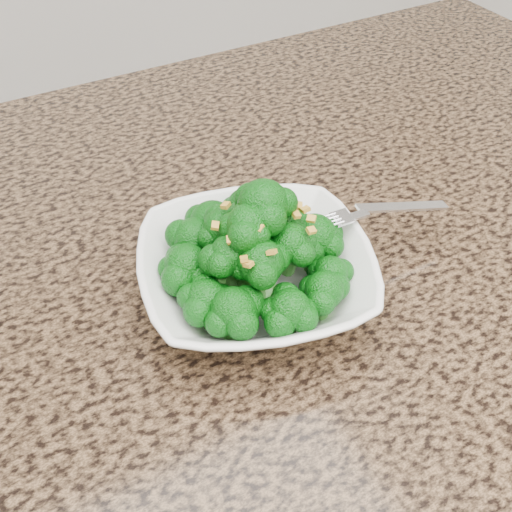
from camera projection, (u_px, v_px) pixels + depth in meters
granite_counter at (158, 363)px, 0.57m from camera, size 1.64×1.04×0.03m
bowl at (256, 275)px, 0.60m from camera, size 0.27×0.27×0.05m
broccoli_pile at (256, 220)px, 0.55m from camera, size 0.19×0.19×0.08m
garlic_topping at (256, 180)px, 0.52m from camera, size 0.11×0.11×0.01m
fork at (361, 214)px, 0.61m from camera, size 0.17×0.05×0.01m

